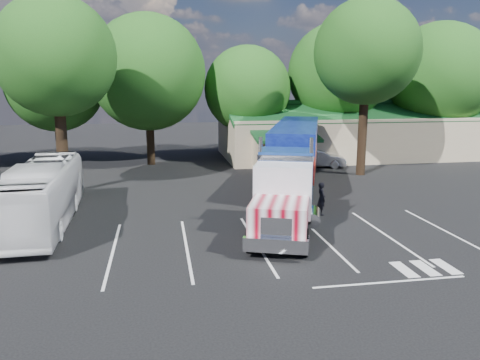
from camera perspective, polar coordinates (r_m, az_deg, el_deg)
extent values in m
plane|color=black|center=(27.25, -0.56, -3.55)|extent=(120.00, 120.00, 0.00)
cube|color=tan|center=(47.85, 12.66, 5.28)|extent=(24.00, 11.00, 4.00)
cube|color=#154C22|center=(45.44, 13.96, 8.05)|extent=(24.20, 6.25, 2.10)
cube|color=#154C22|center=(49.86, 11.74, 8.46)|extent=(24.20, 6.25, 2.10)
cube|color=tan|center=(40.00, 5.08, 3.41)|extent=(5.00, 2.50, 2.80)
cube|color=#154C22|center=(38.57, 5.62, 5.34)|extent=(5.40, 3.19, 0.80)
cylinder|color=black|center=(44.90, -21.10, 4.36)|extent=(0.70, 0.70, 4.00)
sphere|color=#184D16|center=(44.60, -21.60, 10.93)|extent=(8.40, 8.40, 8.40)
cylinder|color=black|center=(42.44, -10.86, 4.76)|extent=(0.70, 0.70, 4.30)
sphere|color=#184D16|center=(42.14, -11.17, 12.74)|extent=(10.00, 10.00, 10.00)
cylinder|color=black|center=(44.54, 0.88, 4.84)|extent=(0.70, 0.70, 3.60)
sphere|color=#184D16|center=(44.21, 0.90, 11.02)|extent=(8.00, 8.00, 8.00)
cylinder|color=black|center=(47.45, 11.55, 5.58)|extent=(0.70, 0.70, 4.50)
sphere|color=#184D16|center=(47.20, 11.85, 12.65)|extent=(9.60, 9.60, 9.60)
cylinder|color=black|center=(50.95, 22.62, 4.99)|extent=(0.70, 0.70, 3.90)
sphere|color=#184D16|center=(50.67, 23.15, 11.56)|extent=(10.40, 10.40, 10.40)
cylinder|color=black|center=(32.81, -20.82, 3.66)|extent=(0.70, 0.70, 6.00)
sphere|color=#184D16|center=(32.58, -21.59, 13.89)|extent=(7.60, 7.60, 7.60)
cylinder|color=black|center=(38.06, 14.69, 5.45)|extent=(0.70, 0.70, 6.50)
sphere|color=#184D16|center=(37.92, 15.20, 14.87)|extent=(8.00, 8.00, 8.00)
cube|color=black|center=(23.10, 5.32, -4.37)|extent=(3.54, 7.44, 0.27)
cube|color=white|center=(19.31, 4.35, -7.98)|extent=(2.62, 1.16, 0.59)
cube|color=white|center=(19.31, 4.44, -5.96)|extent=(1.26, 0.56, 0.97)
cube|color=silver|center=(20.42, 4.78, -4.34)|extent=(3.19, 3.26, 1.24)
cube|color=silver|center=(22.33, 5.30, -1.23)|extent=(3.11, 2.52, 2.47)
cube|color=black|center=(21.54, 5.18, -0.26)|extent=(2.36, 0.91, 1.07)
cube|color=white|center=(22.96, 5.55, 2.67)|extent=(2.67, 1.04, 0.27)
cube|color=navy|center=(24.17, 5.68, 0.29)|extent=(3.25, 2.93, 2.90)
cylinder|color=white|center=(23.28, 2.49, 0.83)|extent=(0.25, 0.25, 3.65)
cylinder|color=white|center=(23.10, 8.58, 0.62)|extent=(0.25, 0.25, 3.65)
cylinder|color=white|center=(23.35, 1.79, -4.14)|extent=(1.25, 1.86, 0.71)
cylinder|color=white|center=(23.15, 8.93, -4.43)|extent=(1.25, 1.86, 0.71)
cube|color=white|center=(33.38, 6.87, 3.28)|extent=(7.26, 13.89, 1.61)
cube|color=#090F58|center=(33.20, 6.93, 5.75)|extent=(7.26, 13.89, 1.29)
cube|color=black|center=(38.05, 7.18, 2.19)|extent=(2.48, 3.97, 0.38)
cube|color=black|center=(28.04, 4.62, -1.56)|extent=(0.16, 0.16, 1.50)
cube|color=black|center=(27.95, 7.69, -1.67)|extent=(0.16, 0.16, 1.50)
cube|color=white|center=(40.56, 7.33, 2.17)|extent=(2.47, 0.99, 0.13)
cylinder|color=black|center=(20.33, 1.41, -7.24)|extent=(0.75, 1.24, 1.18)
cylinder|color=black|center=(20.15, 7.82, -7.53)|extent=(0.75, 1.24, 1.18)
cylinder|color=black|center=(25.01, 3.07, -3.58)|extent=(0.75, 1.24, 1.18)
cylinder|color=black|center=(24.86, 8.25, -3.78)|extent=(0.75, 1.24, 1.18)
cylinder|color=black|center=(26.15, 3.38, -2.90)|extent=(0.75, 1.24, 1.18)
cylinder|color=black|center=(26.00, 8.33, -3.09)|extent=(0.75, 1.24, 1.18)
cylinder|color=black|center=(37.33, 5.37, 1.54)|extent=(0.75, 1.24, 1.18)
cylinder|color=black|center=(37.23, 8.84, 1.42)|extent=(0.75, 1.24, 1.18)
cylinder|color=black|center=(38.60, 5.53, 1.88)|extent=(0.75, 1.24, 1.18)
cylinder|color=black|center=(38.50, 8.88, 1.77)|extent=(0.75, 1.24, 1.18)
imported|color=black|center=(26.26, 9.89, -2.25)|extent=(0.48, 0.70, 1.84)
imported|color=black|center=(35.63, 6.19, 0.79)|extent=(1.27, 1.79, 0.89)
imported|color=silver|center=(26.06, -22.97, -1.61)|extent=(3.08, 11.54, 3.19)
imported|color=#989A9F|center=(41.04, 9.51, 2.62)|extent=(4.91, 2.69, 1.54)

